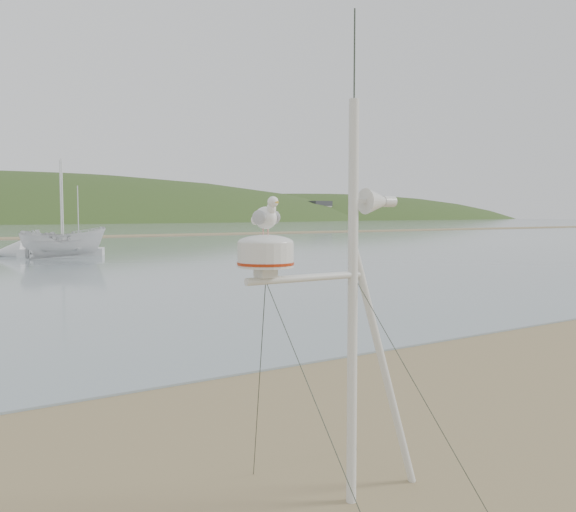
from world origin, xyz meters
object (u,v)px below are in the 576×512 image
mast_rig (350,389)px  boat_white (63,218)px  sailboat_blue_far (79,241)px  sailboat_white_near (32,252)px

mast_rig → boat_white: (5.49, 35.40, 1.46)m
sailboat_blue_far → boat_white: bearing=-107.2°
boat_white → sailboat_blue_far: bearing=-4.5°
mast_rig → sailboat_blue_far: size_ratio=0.81×
sailboat_white_near → mast_rig: bearing=-96.3°
mast_rig → sailboat_white_near: bearing=83.7°
mast_rig → sailboat_white_near: size_ratio=0.67×
boat_white → sailboat_white_near: bearing=30.3°
mast_rig → sailboat_blue_far: 54.39m
mast_rig → boat_white: bearing=81.2°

